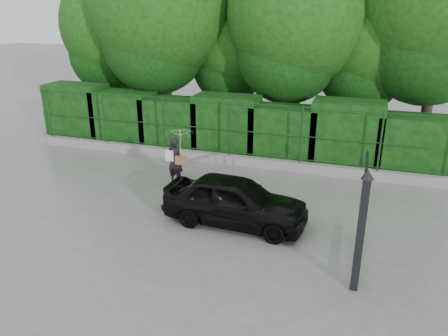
% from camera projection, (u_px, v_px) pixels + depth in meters
% --- Properties ---
extents(ground, '(80.00, 80.00, 0.00)m').
position_uv_depth(ground, '(158.00, 223.00, 10.49)').
color(ground, gray).
extents(kerb, '(14.00, 0.25, 0.30)m').
position_uv_depth(kerb, '(218.00, 158.00, 14.43)').
color(kerb, '#9E9E99').
rests_on(kerb, ground).
extents(fence, '(14.13, 0.06, 1.80)m').
position_uv_depth(fence, '(224.00, 128.00, 14.00)').
color(fence, '#153F17').
rests_on(fence, kerb).
extents(hedge, '(14.20, 1.20, 2.12)m').
position_uv_depth(hedge, '(224.00, 126.00, 15.06)').
color(hedge, black).
rests_on(hedge, ground).
extents(trees, '(17.10, 6.15, 8.08)m').
position_uv_depth(trees, '(277.00, 13.00, 15.40)').
color(trees, black).
rests_on(trees, ground).
extents(gate, '(0.22, 2.33, 2.36)m').
position_uv_depth(gate, '(361.00, 220.00, 8.09)').
color(gate, black).
rests_on(gate, ground).
extents(woman, '(0.87, 0.88, 1.67)m').
position_uv_depth(woman, '(179.00, 148.00, 12.37)').
color(woman, black).
rests_on(woman, ground).
extents(car, '(3.51, 1.57, 1.17)m').
position_uv_depth(car, '(235.00, 201.00, 10.30)').
color(car, black).
rests_on(car, ground).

